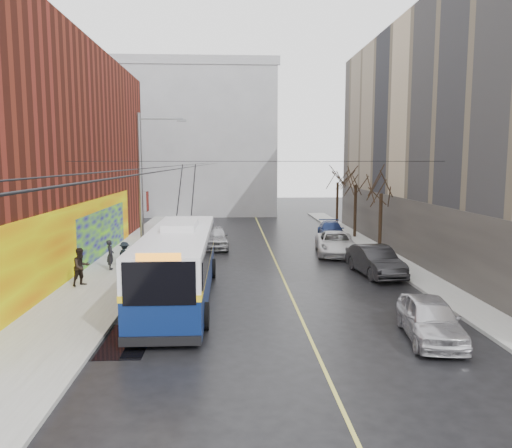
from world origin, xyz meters
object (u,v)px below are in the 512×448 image
Objects in this scene: tree_far at (338,174)px; following_car at (214,237)px; tree_near at (382,182)px; parked_car_d at (331,230)px; trolleybus at (179,263)px; pedestrian_b at (81,267)px; streetlight_pole at (144,190)px; tree_mid at (356,175)px; parked_car_b at (375,261)px; parked_car_a at (430,319)px; pedestrian_a at (110,255)px; parked_car_c at (336,243)px; pedestrian_c at (125,255)px.

tree_far reaches higher than following_car.
parked_car_d is at bearing 107.41° from tree_near.
trolleybus reaches higher than pedestrian_b.
tree_far is (15.14, 20.00, 0.30)m from streetlight_pole.
streetlight_pole is at bearing 115.44° from trolleybus.
following_car is (-11.58, 2.76, -4.14)m from tree_near.
tree_mid is 14.45m from parked_car_b.
tree_near is at bearing -23.78° from pedestrian_b.
trolleybus is 11.21m from parked_car_a.
pedestrian_a is 0.90× the size of pedestrian_b.
tree_far is (0.00, 14.00, 0.17)m from tree_near.
pedestrian_a is at bearing 147.86° from parked_car_a.
tree_near is 3.68× the size of pedestrian_a.
trolleybus is 7.57m from pedestrian_a.
trolleybus is (-12.77, -10.98, -3.25)m from tree_near.
parked_car_d is at bearing 82.50° from parked_car_b.
pedestrian_a is at bearing -154.59° from parked_car_c.
tree_far is at bearing 90.00° from tree_mid.
tree_mid reaches higher than trolleybus.
pedestrian_b is at bearing -135.87° from streetlight_pole.
pedestrian_c reaches higher than parked_car_d.
trolleybus is at bearing -98.39° from following_car.
parked_car_c is 3.23× the size of pedestrian_a.
following_car is (-9.50, -3.87, 0.11)m from parked_car_d.
parked_car_a is at bearing -31.06° from trolleybus.
tree_mid is 4.25× the size of pedestrian_c.
streetlight_pole is 13.52m from parked_car_b.
parked_car_c is (-3.14, -14.19, -4.36)m from tree_far.
streetlight_pole is 19.96m from tree_mid.
parked_car_b is (0.96, 10.16, 0.06)m from parked_car_a.
parked_car_d is 18.37m from pedestrian_c.
streetlight_pole is at bearing 179.41° from pedestrian_c.
parked_car_a is 2.60× the size of pedestrian_a.
pedestrian_b reaches higher than parked_car_b.
parked_car_b reaches higher than parked_car_a.
parked_car_b is at bearing -48.43° from following_car.
streetlight_pole is 1.41× the size of tree_near.
parked_car_c is 2.91× the size of pedestrian_b.
tree_mid is at bearing 73.20° from parked_car_c.
streetlight_pole is 16.28m from tree_near.
parked_car_d is 1.01× the size of following_car.
parked_car_d is 2.86× the size of pedestrian_a.
parked_car_c is (-0.90, 6.38, -0.05)m from parked_car_b.
pedestrian_a is (-14.14, 11.76, 0.25)m from parked_car_a.
streetlight_pole reaches higher than tree_near.
tree_mid reaches higher than pedestrian_c.
parked_car_b is at bearing 22.67° from trolleybus.
streetlight_pole reaches higher than tree_mid.
pedestrian_c is at bearing -131.66° from tree_far.
tree_mid is at bearing 73.83° from parked_car_b.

